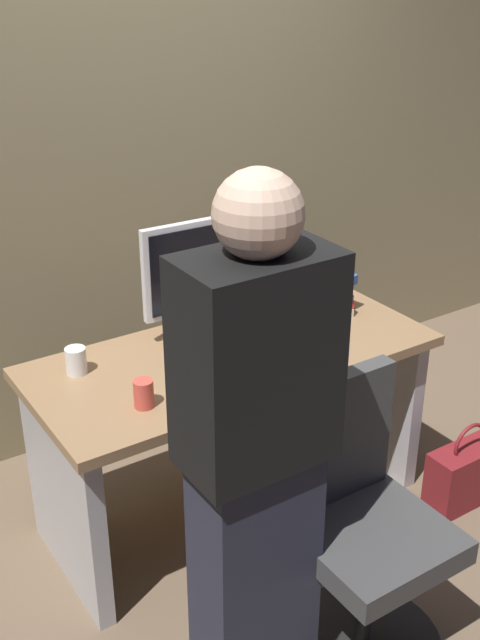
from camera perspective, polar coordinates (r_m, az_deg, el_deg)
The scene contains 12 objects.
ground_plane at distance 3.32m, azimuth -0.49°, elevation -13.43°, with size 9.00×9.00×0.00m, color brown.
wall_back at distance 3.41m, azimuth -8.99°, elevation 15.36°, with size 6.40×0.10×3.00m, color #8C7F5B.
desk at distance 3.02m, azimuth -0.52°, elevation -5.94°, with size 1.52×0.69×0.72m.
office_chair at distance 2.55m, azimuth 8.68°, elevation -15.31°, with size 0.52×0.52×0.94m.
person_at_desk at distance 2.13m, azimuth 1.16°, elevation -10.16°, with size 0.40×0.24×1.64m.
monitor at distance 2.98m, azimuth -2.34°, elevation 3.75°, with size 0.54×0.15×0.46m.
keyboard at distance 2.87m, azimuth 0.43°, elevation -2.58°, with size 0.43×0.13×0.02m, color white.
mouse at distance 3.03m, azimuth 5.59°, elevation -0.93°, with size 0.06×0.10×0.03m, color black.
cup_near_keyboard at distance 2.57m, azimuth -7.04°, elevation -5.35°, with size 0.07×0.07×0.10m, color #D84C3F.
cup_by_monitor at distance 2.81m, azimuth -11.87°, elevation -2.92°, with size 0.07×0.07×0.10m, color white.
book_stack at distance 3.19m, azimuth 6.43°, elevation 1.73°, with size 0.23×0.19×0.16m.
handbag at distance 3.39m, azimuth 16.10°, elevation -10.74°, with size 0.34×0.14×0.38m.
Camera 1 is at (-1.39, -2.17, 2.09)m, focal length 43.86 mm.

